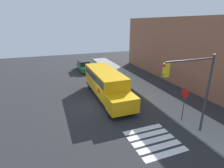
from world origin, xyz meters
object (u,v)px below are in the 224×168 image
at_px(traffic_light, 195,85).
at_px(stop_sign, 184,100).
at_px(school_bus, 106,83).
at_px(parked_car, 84,66).

bearing_deg(traffic_light, stop_sign, 150.52).
bearing_deg(school_bus, parked_car, 179.66).
height_order(school_bus, parked_car, school_bus).
bearing_deg(parked_car, stop_sign, 12.14).
xyz_separation_m(school_bus, traffic_light, (8.56, 3.17, 2.20)).
height_order(parked_car, stop_sign, stop_sign).
bearing_deg(parked_car, school_bus, -0.34).
distance_m(school_bus, parked_car, 11.80).
distance_m(school_bus, traffic_light, 9.39).
xyz_separation_m(parked_car, stop_sign, (18.70, 4.02, 1.13)).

